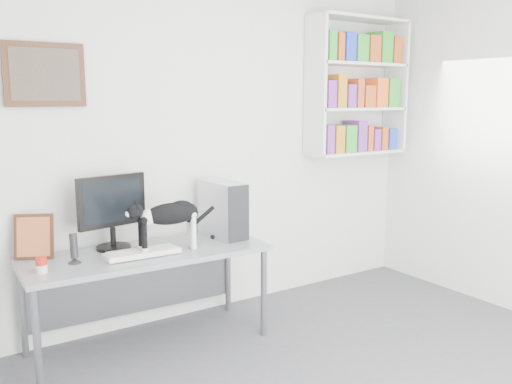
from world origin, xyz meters
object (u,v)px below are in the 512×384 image
(bookshelf, at_px, (358,87))
(cat, at_px, (170,226))
(keyboard, at_px, (142,253))
(pc_tower, at_px, (223,209))
(monitor, at_px, (112,212))
(speaker, at_px, (74,248))
(soup_can, at_px, (41,265))
(leaning_print, at_px, (34,236))
(desk, at_px, (148,299))

(bookshelf, xyz_separation_m, cat, (-2.04, -0.32, -0.98))
(keyboard, relative_size, cat, 0.86)
(bookshelf, xyz_separation_m, pc_tower, (-1.53, -0.17, -0.94))
(monitor, distance_m, speaker, 0.41)
(keyboard, xyz_separation_m, soup_can, (-0.65, -0.01, 0.03))
(speaker, distance_m, leaning_print, 0.32)
(monitor, bearing_deg, pc_tower, -18.24)
(speaker, bearing_deg, soup_can, -152.30)
(desk, distance_m, monitor, 0.67)
(monitor, relative_size, cat, 0.93)
(bookshelf, height_order, monitor, bookshelf)
(soup_can, bearing_deg, monitor, 27.33)
(monitor, bearing_deg, desk, -57.86)
(desk, distance_m, keyboard, 0.38)
(pc_tower, bearing_deg, speaker, -179.08)
(pc_tower, distance_m, cat, 0.54)
(leaning_print, height_order, soup_can, leaning_print)
(bookshelf, height_order, cat, bookshelf)
(keyboard, distance_m, cat, 0.26)
(monitor, distance_m, soup_can, 0.65)
(keyboard, height_order, speaker, speaker)
(desk, height_order, soup_can, soup_can)
(keyboard, distance_m, speaker, 0.44)
(bookshelf, bearing_deg, monitor, -178.93)
(desk, height_order, speaker, speaker)
(bookshelf, distance_m, keyboard, 2.53)
(leaning_print, distance_m, soup_can, 0.36)
(keyboard, relative_size, pc_tower, 1.16)
(pc_tower, bearing_deg, leaning_print, 169.45)
(bookshelf, bearing_deg, leaning_print, 179.58)
(bookshelf, relative_size, monitor, 2.30)
(pc_tower, distance_m, speaker, 1.15)
(speaker, xyz_separation_m, soup_can, (-0.22, -0.09, -0.05))
(monitor, height_order, leaning_print, monitor)
(desk, distance_m, soup_can, 0.82)
(keyboard, xyz_separation_m, leaning_print, (-0.62, 0.33, 0.14))
(bookshelf, relative_size, soup_can, 12.66)
(bookshelf, height_order, leaning_print, bookshelf)
(monitor, height_order, soup_can, monitor)
(pc_tower, xyz_separation_m, cat, (-0.51, -0.15, -0.04))
(pc_tower, xyz_separation_m, soup_can, (-1.36, -0.16, -0.17))
(desk, xyz_separation_m, leaning_print, (-0.68, 0.26, 0.50))
(leaning_print, height_order, cat, cat)
(bookshelf, height_order, pc_tower, bookshelf)
(monitor, relative_size, keyboard, 1.08)
(keyboard, bearing_deg, speaker, 172.06)
(desk, bearing_deg, speaker, -177.79)
(leaning_print, bearing_deg, bookshelf, 25.23)
(soup_can, xyz_separation_m, cat, (0.85, 0.00, 0.13))
(pc_tower, bearing_deg, soup_can, -175.93)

